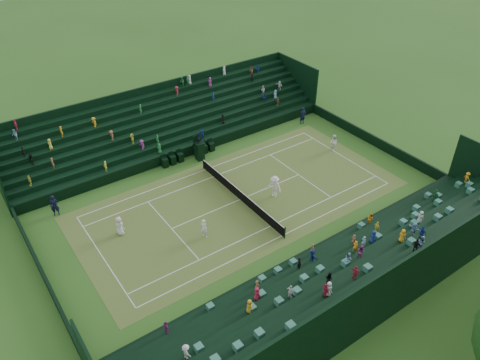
% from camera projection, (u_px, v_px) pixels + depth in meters
% --- Properties ---
extents(ground, '(160.00, 160.00, 0.00)m').
position_uv_depth(ground, '(240.00, 200.00, 38.78)').
color(ground, '#2F5E1D').
rests_on(ground, ground).
extents(court_surface, '(12.97, 26.77, 0.01)m').
position_uv_depth(court_surface, '(240.00, 200.00, 38.78)').
color(court_surface, '#397326').
rests_on(court_surface, ground).
extents(perimeter_wall_north, '(17.17, 0.20, 1.00)m').
position_uv_depth(perimeter_wall_north, '(372.00, 140.00, 45.98)').
color(perimeter_wall_north, black).
rests_on(perimeter_wall_north, ground).
extents(perimeter_wall_south, '(17.17, 0.20, 1.00)m').
position_uv_depth(perimeter_wall_south, '(44.00, 277.00, 31.01)').
color(perimeter_wall_south, black).
rests_on(perimeter_wall_south, ground).
extents(perimeter_wall_east, '(0.20, 31.77, 1.00)m').
position_uv_depth(perimeter_wall_east, '(309.00, 254.00, 32.80)').
color(perimeter_wall_east, black).
rests_on(perimeter_wall_east, ground).
extents(perimeter_wall_west, '(0.20, 31.77, 1.00)m').
position_uv_depth(perimeter_wall_west, '(189.00, 151.00, 44.19)').
color(perimeter_wall_west, black).
rests_on(perimeter_wall_west, ground).
extents(north_grandstand, '(6.60, 32.00, 4.90)m').
position_uv_depth(north_grandstand, '(355.00, 280.00, 29.39)').
color(north_grandstand, black).
rests_on(north_grandstand, ground).
extents(south_grandstand, '(6.60, 32.00, 4.90)m').
position_uv_depth(south_grandstand, '(167.00, 124.00, 46.40)').
color(south_grandstand, black).
rests_on(south_grandstand, ground).
extents(tennis_net, '(11.67, 0.10, 1.06)m').
position_uv_depth(tennis_net, '(240.00, 195.00, 38.48)').
color(tennis_net, black).
rests_on(tennis_net, ground).
extents(umpire_chair, '(0.87, 0.87, 2.72)m').
position_uv_depth(umpire_chair, '(199.00, 149.00, 43.26)').
color(umpire_chair, black).
rests_on(umpire_chair, ground).
extents(courtside_chairs, '(0.56, 5.53, 1.21)m').
position_uv_depth(courtside_chairs, '(189.00, 154.00, 43.82)').
color(courtside_chairs, black).
rests_on(courtside_chairs, ground).
extents(player_near_west, '(0.91, 0.76, 1.60)m').
position_uv_depth(player_near_west, '(120.00, 226.00, 34.84)').
color(player_near_west, white).
rests_on(player_near_west, ground).
extents(player_near_east, '(0.70, 0.60, 1.63)m').
position_uv_depth(player_near_east, '(204.00, 228.00, 34.60)').
color(player_near_east, white).
rests_on(player_near_east, ground).
extents(player_far_west, '(0.97, 0.88, 1.61)m').
position_uv_depth(player_far_west, '(334.00, 142.00, 44.91)').
color(player_far_west, white).
rests_on(player_far_west, ground).
extents(player_far_east, '(1.45, 1.12, 1.98)m').
position_uv_depth(player_far_east, '(274.00, 186.00, 38.64)').
color(player_far_east, white).
rests_on(player_far_east, ground).
extents(line_judge_north, '(0.49, 0.71, 1.88)m').
position_uv_depth(line_judge_north, '(303.00, 116.00, 49.25)').
color(line_judge_north, black).
rests_on(line_judge_north, ground).
extents(line_judge_south, '(0.62, 0.77, 1.83)m').
position_uv_depth(line_judge_south, '(55.00, 206.00, 36.66)').
color(line_judge_south, black).
rests_on(line_judge_south, ground).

